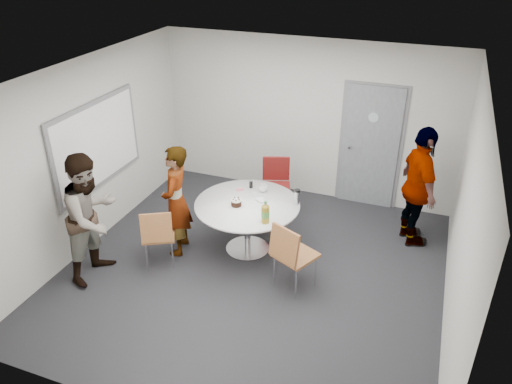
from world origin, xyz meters
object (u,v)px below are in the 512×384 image
at_px(whiteboard, 97,144).
at_px(chair_near_left, 158,233).
at_px(door, 370,147).
at_px(person_main, 176,201).
at_px(chair_far, 276,180).
at_px(table, 249,210).
at_px(person_right, 418,187).
at_px(person_left, 92,217).
at_px(chair_near_right, 291,252).

relative_size(whiteboard, chair_near_left, 2.09).
height_order(door, person_main, door).
relative_size(door, chair_near_left, 2.33).
bearing_deg(chair_far, table, 70.77).
distance_m(table, person_main, 1.03).
bearing_deg(person_right, chair_far, 63.04).
distance_m(chair_near_left, person_left, 0.88).
xyz_separation_m(chair_far, person_main, (-0.96, -1.53, 0.23)).
bearing_deg(door, chair_near_left, -129.61).
bearing_deg(chair_near_left, person_left, -178.72).
relative_size(door, table, 1.43).
relative_size(table, chair_near_right, 1.51).
distance_m(door, person_right, 1.28).
relative_size(door, person_main, 1.30).
bearing_deg(person_right, person_main, 90.28).
bearing_deg(person_main, chair_far, 133.65).
height_order(whiteboard, chair_far, whiteboard).
xyz_separation_m(chair_far, person_right, (2.18, -0.10, 0.32)).
distance_m(table, chair_near_left, 1.30).
relative_size(table, person_right, 0.81).
relative_size(whiteboard, chair_near_right, 1.94).
bearing_deg(person_main, chair_near_left, -21.72).
bearing_deg(chair_far, door, -166.33).
relative_size(whiteboard, person_right, 1.04).
bearing_deg(person_right, chair_near_right, 117.59).
relative_size(whiteboard, chair_far, 1.98).
bearing_deg(whiteboard, door, 32.66).
bearing_deg(whiteboard, chair_far, 32.72).
bearing_deg(person_left, chair_far, -30.90).
distance_m(chair_near_right, person_main, 1.81).
height_order(chair_far, person_left, person_left).
xyz_separation_m(chair_near_right, person_right, (1.36, 1.73, 0.31)).
xyz_separation_m(chair_near_left, person_right, (3.20, 1.88, 0.35)).
bearing_deg(person_left, whiteboard, 32.95).
xyz_separation_m(chair_near_left, person_main, (0.06, 0.45, 0.26)).
relative_size(chair_far, person_main, 0.59).
xyz_separation_m(door, chair_near_left, (-2.34, -2.83, -0.47)).
distance_m(chair_far, person_right, 2.20).
relative_size(chair_near_right, person_left, 0.55).
relative_size(chair_far, person_left, 0.54).
height_order(door, table, door).
bearing_deg(table, chair_far, 89.65).
bearing_deg(person_right, chair_near_left, 96.28).
xyz_separation_m(table, chair_near_left, (-1.01, -0.81, -0.11)).
xyz_separation_m(door, table, (-1.33, -2.03, -0.36)).
bearing_deg(table, person_right, 26.22).
bearing_deg(person_left, chair_near_left, -55.25).
distance_m(chair_far, person_left, 2.96).
bearing_deg(door, table, -123.34).
distance_m(chair_near_left, chair_far, 2.23).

